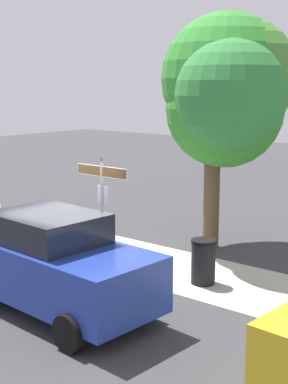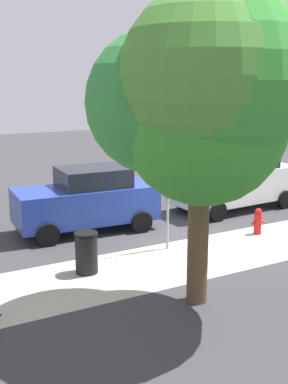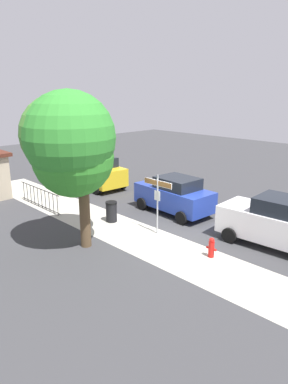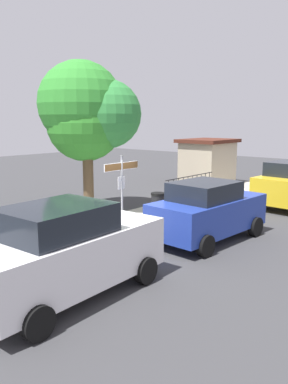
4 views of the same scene
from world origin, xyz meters
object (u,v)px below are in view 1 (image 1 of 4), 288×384
object	(u,v)px
shade_tree	(230,89)
trash_bin	(203,261)
car_blue	(56,264)
street_sign	(102,190)
fire_hydrant	(29,228)

from	to	relation	value
shade_tree	trash_bin	bearing A→B (deg)	-67.94
car_blue	shade_tree	bearing A→B (deg)	91.54
street_sign	trash_bin	world-z (taller)	street_sign
street_sign	fire_hydrant	world-z (taller)	street_sign
car_blue	street_sign	bearing A→B (deg)	119.02
car_blue	trash_bin	xyz separation A→B (m)	(1.29, 3.06, -0.46)
street_sign	shade_tree	world-z (taller)	shade_tree
trash_bin	fire_hydrant	bearing A→B (deg)	-176.88
street_sign	trash_bin	bearing A→B (deg)	11.18
shade_tree	trash_bin	distance (m)	4.71
fire_hydrant	shade_tree	bearing A→B (deg)	34.87
car_blue	trash_bin	distance (m)	3.35
fire_hydrant	trash_bin	world-z (taller)	trash_bin
fire_hydrant	trash_bin	size ratio (longest dim) A/B	0.80
fire_hydrant	trash_bin	bearing A→B (deg)	3.12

